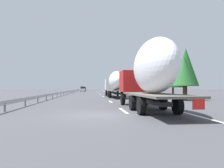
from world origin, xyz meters
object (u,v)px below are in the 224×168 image
object	(u,v)px
car_white_van	(83,89)
truck_trailing	(149,73)
truck_lead	(115,83)
car_red_compact	(84,89)
road_sign	(117,85)

from	to	relation	value
car_white_van	truck_trailing	bearing A→B (deg)	-173.82
truck_lead	truck_trailing	distance (m)	18.95
truck_lead	car_red_compact	xyz separation A→B (m)	(71.75, 7.26, -1.44)
truck_trailing	road_sign	bearing A→B (deg)	-4.47
truck_trailing	car_red_compact	distance (m)	91.00
car_white_van	road_sign	distance (m)	27.58
truck_trailing	car_red_compact	xyz separation A→B (m)	(90.70, 7.26, -1.67)
car_white_van	car_red_compact	world-z (taller)	car_white_van
truck_lead	car_white_van	world-z (taller)	truck_lead
car_white_van	car_red_compact	xyz separation A→B (m)	(25.41, 0.19, -0.04)
car_red_compact	road_sign	size ratio (longest dim) A/B	1.42
car_red_compact	car_white_van	bearing A→B (deg)	-179.58
truck_trailing	car_white_van	world-z (taller)	truck_trailing
car_red_compact	truck_lead	bearing A→B (deg)	-174.23
truck_lead	car_red_compact	world-z (taller)	truck_lead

